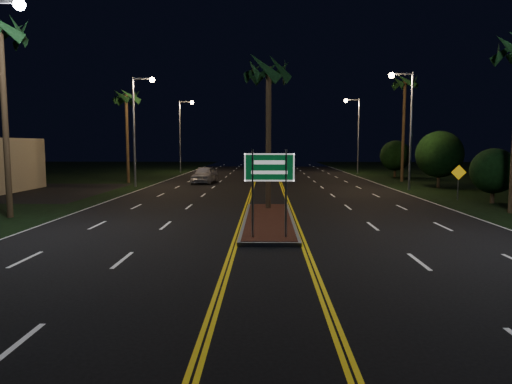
{
  "coord_description": "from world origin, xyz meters",
  "views": [
    {
      "loc": [
        -0.11,
        -13.54,
        3.51
      ],
      "look_at": [
        -0.46,
        1.93,
        1.9
      ],
      "focal_mm": 32.0,
      "sensor_mm": 36.0,
      "label": 1
    }
  ],
  "objects_px": {
    "streetlight_right_mid": "(406,116)",
    "car_far": "(205,173)",
    "palm_left_near": "(0,33)",
    "shrub_far": "(395,156)",
    "shrub_near": "(494,171)",
    "car_near": "(205,173)",
    "streetlight_right_far": "(355,127)",
    "streetlight_left_mid": "(138,118)",
    "palm_median": "(269,71)",
    "highway_sign": "(269,176)",
    "streetlight_left_far": "(183,127)",
    "palm_right_far": "(405,84)",
    "warning_sign": "(458,178)",
    "median_island": "(269,220)",
    "palm_left_far": "(126,98)",
    "shrub_mid": "(439,154)"
  },
  "relations": [
    {
      "from": "median_island",
      "to": "highway_sign",
      "type": "height_order",
      "value": "highway_sign"
    },
    {
      "from": "streetlight_right_far",
      "to": "shrub_near",
      "type": "xyz_separation_m",
      "value": [
        2.89,
        -28.0,
        -3.71
      ]
    },
    {
      "from": "palm_median",
      "to": "car_near",
      "type": "bearing_deg",
      "value": 108.13
    },
    {
      "from": "streetlight_left_far",
      "to": "warning_sign",
      "type": "height_order",
      "value": "streetlight_left_far"
    },
    {
      "from": "streetlight_left_far",
      "to": "car_near",
      "type": "bearing_deg",
      "value": -73.04
    },
    {
      "from": "highway_sign",
      "to": "streetlight_left_far",
      "type": "distance_m",
      "value": 42.67
    },
    {
      "from": "shrub_near",
      "to": "highway_sign",
      "type": "bearing_deg",
      "value": -140.31
    },
    {
      "from": "palm_median",
      "to": "shrub_far",
      "type": "relative_size",
      "value": 2.1
    },
    {
      "from": "streetlight_right_mid",
      "to": "palm_left_far",
      "type": "distance_m",
      "value": 24.26
    },
    {
      "from": "highway_sign",
      "to": "streetlight_left_far",
      "type": "relative_size",
      "value": 0.36
    },
    {
      "from": "shrub_near",
      "to": "streetlight_left_far",
      "type": "bearing_deg",
      "value": 128.79
    },
    {
      "from": "streetlight_left_mid",
      "to": "palm_right_far",
      "type": "bearing_deg",
      "value": 14.37
    },
    {
      "from": "streetlight_left_mid",
      "to": "streetlight_left_far",
      "type": "height_order",
      "value": "same"
    },
    {
      "from": "streetlight_left_far",
      "to": "streetlight_right_far",
      "type": "height_order",
      "value": "same"
    },
    {
      "from": "streetlight_right_far",
      "to": "car_near",
      "type": "relative_size",
      "value": 1.67
    },
    {
      "from": "streetlight_right_far",
      "to": "car_far",
      "type": "relative_size",
      "value": 2.06
    },
    {
      "from": "palm_left_near",
      "to": "shrub_far",
      "type": "xyz_separation_m",
      "value": [
        26.3,
        28.0,
        -6.34
      ]
    },
    {
      "from": "median_island",
      "to": "streetlight_left_mid",
      "type": "bearing_deg",
      "value": 121.98
    },
    {
      "from": "streetlight_right_far",
      "to": "shrub_far",
      "type": "relative_size",
      "value": 2.27
    },
    {
      "from": "palm_median",
      "to": "palm_left_far",
      "type": "xyz_separation_m",
      "value": [
        -12.8,
        17.5,
        0.47
      ]
    },
    {
      "from": "warning_sign",
      "to": "streetlight_left_far",
      "type": "bearing_deg",
      "value": 129.21
    },
    {
      "from": "highway_sign",
      "to": "palm_left_far",
      "type": "distance_m",
      "value": 28.77
    },
    {
      "from": "streetlight_right_mid",
      "to": "streetlight_left_far",
      "type": "bearing_deg",
      "value": 133.97
    },
    {
      "from": "streetlight_left_mid",
      "to": "shrub_near",
      "type": "distance_m",
      "value": 26.37
    },
    {
      "from": "palm_median",
      "to": "shrub_far",
      "type": "height_order",
      "value": "palm_median"
    },
    {
      "from": "streetlight_left_far",
      "to": "shrub_mid",
      "type": "height_order",
      "value": "streetlight_left_far"
    },
    {
      "from": "median_island",
      "to": "palm_left_near",
      "type": "height_order",
      "value": "palm_left_near"
    },
    {
      "from": "streetlight_left_mid",
      "to": "warning_sign",
      "type": "relative_size",
      "value": 4.02
    },
    {
      "from": "palm_left_near",
      "to": "palm_right_far",
      "type": "relative_size",
      "value": 0.95
    },
    {
      "from": "palm_left_far",
      "to": "warning_sign",
      "type": "distance_m",
      "value": 28.54
    },
    {
      "from": "highway_sign",
      "to": "streetlight_left_mid",
      "type": "xyz_separation_m",
      "value": [
        -10.61,
        21.2,
        3.25
      ]
    },
    {
      "from": "median_island",
      "to": "shrub_near",
      "type": "relative_size",
      "value": 3.11
    },
    {
      "from": "palm_left_far",
      "to": "palm_left_near",
      "type": "bearing_deg",
      "value": -89.14
    },
    {
      "from": "palm_left_near",
      "to": "warning_sign",
      "type": "relative_size",
      "value": 4.38
    },
    {
      "from": "streetlight_left_mid",
      "to": "palm_median",
      "type": "relative_size",
      "value": 1.08
    },
    {
      "from": "palm_left_near",
      "to": "shrub_far",
      "type": "bearing_deg",
      "value": 46.79
    },
    {
      "from": "median_island",
      "to": "streetlight_right_far",
      "type": "bearing_deg",
      "value": 73.13
    },
    {
      "from": "streetlight_right_mid",
      "to": "car_far",
      "type": "relative_size",
      "value": 2.06
    },
    {
      "from": "median_island",
      "to": "streetlight_left_far",
      "type": "relative_size",
      "value": 1.14
    },
    {
      "from": "car_near",
      "to": "car_far",
      "type": "xyz_separation_m",
      "value": [
        -0.41,
        3.32,
        -0.17
      ]
    },
    {
      "from": "shrub_near",
      "to": "shrub_mid",
      "type": "xyz_separation_m",
      "value": [
        0.5,
        10.0,
        0.78
      ]
    },
    {
      "from": "shrub_near",
      "to": "car_near",
      "type": "height_order",
      "value": "shrub_near"
    },
    {
      "from": "streetlight_left_far",
      "to": "streetlight_left_mid",
      "type": "bearing_deg",
      "value": -90.0
    },
    {
      "from": "highway_sign",
      "to": "streetlight_left_far",
      "type": "height_order",
      "value": "streetlight_left_far"
    },
    {
      "from": "palm_right_far",
      "to": "warning_sign",
      "type": "xyz_separation_m",
      "value": [
        -0.78,
        -14.59,
        -7.71
      ]
    },
    {
      "from": "highway_sign",
      "to": "streetlight_right_mid",
      "type": "distance_m",
      "value": 22.18
    },
    {
      "from": "streetlight_right_mid",
      "to": "warning_sign",
      "type": "xyz_separation_m",
      "value": [
        1.41,
        -6.59,
        -4.22
      ]
    },
    {
      "from": "median_island",
      "to": "shrub_near",
      "type": "xyz_separation_m",
      "value": [
        13.5,
        7.0,
        1.86
      ]
    },
    {
      "from": "streetlight_right_far",
      "to": "shrub_far",
      "type": "distance_m",
      "value": 7.56
    },
    {
      "from": "highway_sign",
      "to": "streetlight_right_mid",
      "type": "xyz_separation_m",
      "value": [
        10.61,
        19.2,
        3.25
      ]
    }
  ]
}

